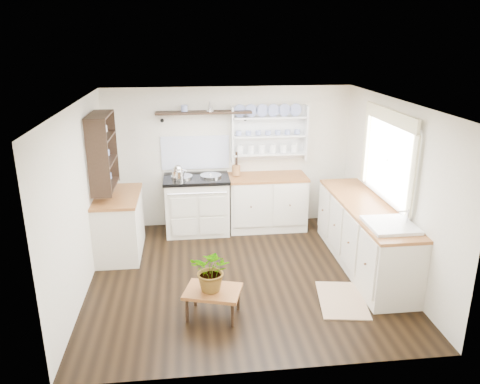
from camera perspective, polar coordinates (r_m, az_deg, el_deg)
name	(u,v)px	position (r m, az deg, el deg)	size (l,w,h in m)	color
floor	(242,275)	(6.39, 0.30, -10.10)	(4.00, 3.80, 0.01)	black
wall_back	(229,157)	(7.74, -1.37, 4.24)	(4.00, 0.02, 2.30)	beige
wall_right	(393,189)	(6.47, 18.20, 0.37)	(0.02, 3.80, 2.30)	beige
wall_left	(80,201)	(6.03, -18.89, -1.00)	(0.02, 3.80, 2.30)	beige
ceiling	(243,103)	(5.66, 0.34, 10.77)	(4.00, 3.80, 0.01)	white
window	(388,156)	(6.47, 17.62, 4.26)	(0.08, 1.55, 1.22)	white
aga_cooker	(197,204)	(7.59, -5.24, -1.47)	(1.04, 0.72, 0.96)	beige
back_cabinets	(267,201)	(7.73, 3.31, -1.15)	(1.27, 0.63, 0.90)	beige
right_cabinets	(364,235)	(6.67, 14.91, -5.08)	(0.62, 2.43, 0.90)	beige
belfast_sink	(389,234)	(5.91, 17.76, -4.93)	(0.55, 0.60, 0.45)	white
left_cabinets	(119,224)	(7.05, -14.48, -3.75)	(0.62, 1.13, 0.90)	beige
plate_rack	(269,133)	(7.70, 3.50, 7.23)	(1.20, 0.22, 0.90)	white
high_shelf	(204,113)	(7.44, -4.44, 9.58)	(1.50, 0.29, 0.16)	black
left_shelving	(103,151)	(6.74, -16.41, 4.81)	(0.28, 0.80, 1.05)	black
kettle	(178,173)	(7.30, -7.55, 2.37)	(0.19, 0.19, 0.23)	silver
utensil_crock	(236,170)	(7.58, -0.48, 2.68)	(0.13, 0.13, 0.16)	#9D6839
center_table	(213,293)	(5.43, -3.33, -12.23)	(0.72, 0.60, 0.34)	brown
potted_plant	(212,270)	(5.28, -3.39, -9.47)	(0.45, 0.39, 0.50)	#3F7233
floor_rug	(342,300)	(5.97, 12.32, -12.72)	(0.55, 0.85, 0.02)	#9C7B5B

